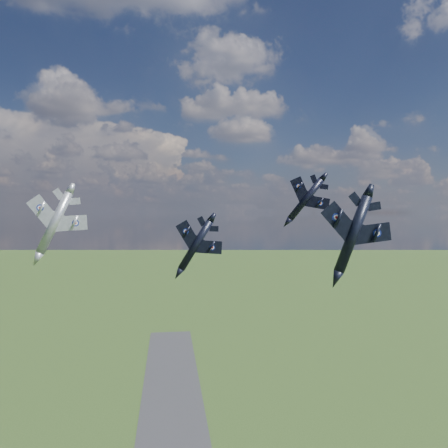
{
  "coord_description": "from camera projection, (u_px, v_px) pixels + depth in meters",
  "views": [
    {
      "loc": [
        -1.59,
        -62.51,
        85.52
      ],
      "look_at": [
        8.3,
        14.28,
        83.51
      ],
      "focal_mm": 35.0,
      "sensor_mm": 36.0,
      "label": 1
    }
  ],
  "objects": [
    {
      "name": "jet_lead_navy",
      "position": [
        196.0,
        245.0,
        81.2
      ],
      "size": [
        12.44,
        15.8,
        7.9
      ],
      "primitive_type": null,
      "rotation": [
        0.0,
        0.55,
        -0.15
      ],
      "color": "black"
    },
    {
      "name": "jet_left_silver",
      "position": [
        55.0,
        223.0,
        76.74
      ],
      "size": [
        15.03,
        18.21,
        7.84
      ],
      "primitive_type": null,
      "rotation": [
        0.0,
        0.43,
        0.22
      ],
      "color": "gray"
    },
    {
      "name": "jet_high_navy",
      "position": [
        306.0,
        199.0,
        90.51
      ],
      "size": [
        13.6,
        16.5,
        8.63
      ],
      "primitive_type": null,
      "rotation": [
        0.0,
        0.67,
        -0.3
      ],
      "color": "black"
    },
    {
      "name": "jet_right_navy",
      "position": [
        353.0,
        234.0,
        61.34
      ],
      "size": [
        12.81,
        16.46,
        6.97
      ],
      "primitive_type": null,
      "rotation": [
        0.0,
        0.36,
        -0.08
      ],
      "color": "black"
    }
  ]
}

